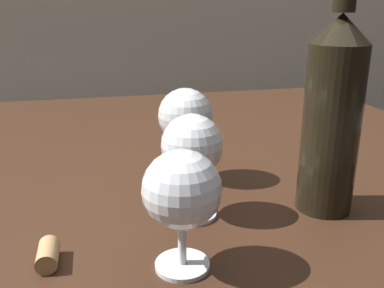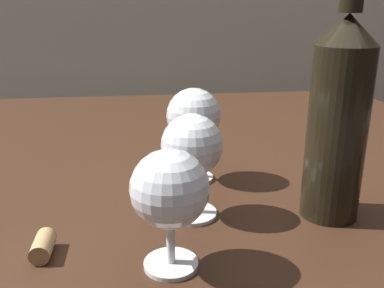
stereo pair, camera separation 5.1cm
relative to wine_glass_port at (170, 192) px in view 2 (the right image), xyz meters
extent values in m
cube|color=#382114|center=(-0.01, 0.37, -0.10)|extent=(1.28, 0.96, 0.03)
cylinder|color=#382114|center=(0.56, 0.79, -0.48)|extent=(0.06, 0.06, 0.73)
cylinder|color=white|center=(0.00, 0.00, -0.08)|extent=(0.06, 0.06, 0.00)
cylinder|color=white|center=(0.00, 0.00, -0.05)|extent=(0.01, 0.01, 0.06)
sphere|color=white|center=(0.00, 0.00, 0.00)|extent=(0.08, 0.08, 0.08)
ellipsoid|color=#380711|center=(0.00, 0.00, 0.00)|extent=(0.07, 0.07, 0.03)
cylinder|color=white|center=(0.03, 0.11, -0.08)|extent=(0.06, 0.06, 0.00)
cylinder|color=white|center=(0.03, 0.11, -0.05)|extent=(0.01, 0.01, 0.06)
sphere|color=white|center=(0.03, 0.11, 0.01)|extent=(0.08, 0.08, 0.08)
ellipsoid|color=#470A16|center=(0.03, 0.11, 0.01)|extent=(0.07, 0.07, 0.02)
cylinder|color=white|center=(0.05, 0.22, -0.08)|extent=(0.06, 0.06, 0.00)
cylinder|color=white|center=(0.05, 0.22, -0.04)|extent=(0.01, 0.01, 0.07)
sphere|color=white|center=(0.05, 0.22, 0.02)|extent=(0.08, 0.08, 0.08)
ellipsoid|color=#EACC66|center=(0.05, 0.22, 0.02)|extent=(0.07, 0.07, 0.04)
cylinder|color=black|center=(0.21, 0.09, 0.02)|extent=(0.07, 0.07, 0.21)
cone|color=black|center=(0.21, 0.09, 0.15)|extent=(0.07, 0.07, 0.04)
cylinder|color=tan|center=(-0.13, 0.04, -0.07)|extent=(0.02, 0.04, 0.02)
camera|label=1|loc=(-0.07, -0.37, 0.18)|focal=39.72mm
camera|label=2|loc=(-0.02, -0.37, 0.18)|focal=39.72mm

